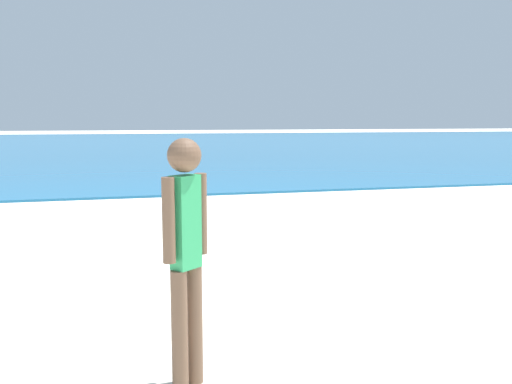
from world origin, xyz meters
TOP-DOWN VIEW (x-y plane):
  - water at (0.00, 44.74)m, footprint 160.00×60.00m
  - person_standing at (-1.77, 5.17)m, footprint 0.33×0.28m

SIDE VIEW (x-z plane):
  - water at x=0.00m, z-range 0.00..0.06m
  - person_standing at x=-1.77m, z-range 0.12..1.85m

